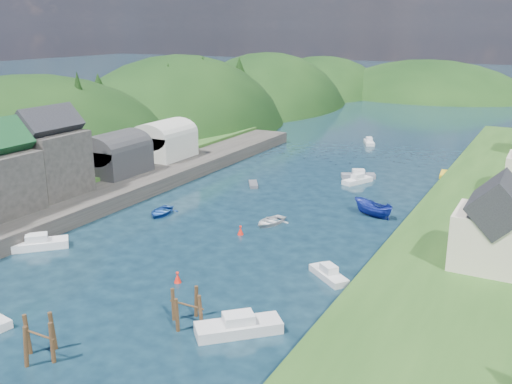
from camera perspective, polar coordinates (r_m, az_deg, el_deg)
The scene contains 13 objects.
ground at distance 87.85m, azimuth 6.77°, elevation 1.06°, with size 600.00×600.00×0.00m, color black.
hillside_left at distance 132.29m, azimuth -7.64°, elevation 2.65°, with size 44.00×245.56×52.00m.
far_hills at distance 207.98m, azimuth 19.73°, elevation 6.05°, with size 103.00×68.00×44.00m.
hill_trees at distance 98.87m, azimuth 10.37°, elevation 9.15°, with size 91.23×152.53×11.88m.
quay_left at distance 76.59m, azimuth -19.01°, elevation -1.26°, with size 12.00×110.00×2.00m, color #2D2B28.
terrace_left_grass at distance 81.65m, azimuth -22.40°, elevation -0.36°, with size 12.00×110.00×2.50m, color #234719.
boat_sheds at distance 90.25m, azimuth -11.39°, elevation 4.71°, with size 7.00×21.00×7.50m.
terrace_right at distance 72.68m, azimuth 22.43°, elevation -2.38°, with size 16.00×120.00×2.40m, color #234719.
piling_cluster_near at distance 44.81m, azimuth -20.79°, elevation -13.84°, with size 2.96×2.79×3.68m.
piling_cluster_far at distance 46.70m, azimuth -6.92°, elevation -11.73°, with size 3.17×2.96×3.37m.
channel_buoy_near at distance 53.95m, azimuth -7.85°, elevation -8.48°, with size 0.70×0.70×1.10m.
channel_buoy_far at distance 65.13m, azimuth -1.56°, elevation -3.88°, with size 0.70×0.70×1.10m.
moored_boats at distance 61.19m, azimuth -4.77°, elevation -5.16°, with size 36.67×100.40×2.22m.
Camera 1 is at (30.49, -29.11, 23.01)m, focal length 40.00 mm.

